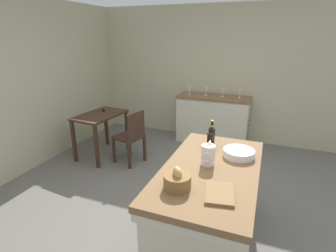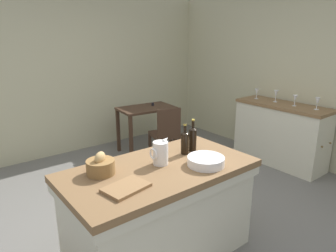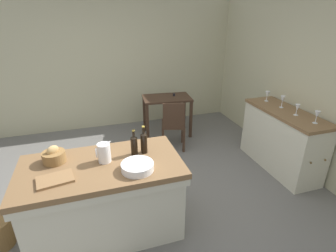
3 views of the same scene
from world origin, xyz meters
name	(u,v)px [view 2 (image 2 of 3)]	position (x,y,z in m)	size (l,w,h in m)	color
ground_plane	(167,215)	(0.00, 0.00, 0.00)	(6.76, 6.76, 0.00)	#66635E
wall_back	(68,74)	(0.00, 2.60, 1.30)	(5.32, 0.12, 2.60)	#B7B28E
wall_right	(305,78)	(2.60, 0.00, 1.30)	(0.12, 5.20, 2.60)	#B7B28E
island_table	(160,209)	(-0.43, -0.45, 0.47)	(1.62, 0.87, 0.87)	brown
side_cabinet	(280,134)	(2.26, 0.09, 0.47)	(0.52, 1.40, 0.93)	brown
writing_desk	(147,115)	(0.95, 1.77, 0.64)	(0.95, 0.65, 0.81)	#3D281C
wooden_chair	(166,134)	(0.87, 1.14, 0.49)	(0.50, 0.50, 0.90)	#3D281C
pitcher	(160,153)	(-0.39, -0.40, 0.97)	(0.17, 0.13, 0.24)	white
wash_bowl	(206,161)	(-0.10, -0.66, 0.90)	(0.32, 0.32, 0.07)	white
bread_basket	(101,166)	(-0.88, -0.27, 0.93)	(0.23, 0.23, 0.19)	olive
cutting_board	(126,188)	(-0.85, -0.61, 0.88)	(0.32, 0.22, 0.02)	olive
wine_bottle_dark	(193,138)	(0.04, -0.34, 0.99)	(0.07, 0.07, 0.31)	black
wine_bottle_amber	(185,142)	(-0.07, -0.35, 0.98)	(0.07, 0.07, 0.29)	black
wine_glass_far_left	(317,101)	(2.30, -0.38, 1.05)	(0.07, 0.07, 0.17)	white
wine_glass_left	(295,98)	(2.27, -0.07, 1.04)	(0.07, 0.07, 0.16)	white
wine_glass_middle	(276,94)	(2.29, 0.25, 1.06)	(0.07, 0.07, 0.18)	white
wine_glass_right	(257,92)	(2.26, 0.58, 1.04)	(0.07, 0.07, 0.16)	white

